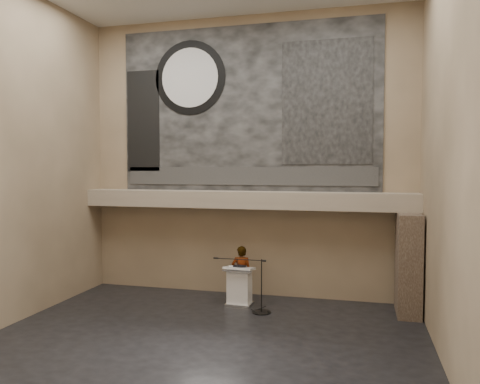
# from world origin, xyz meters

# --- Properties ---
(floor) EXTENTS (10.00, 10.00, 0.00)m
(floor) POSITION_xyz_m (0.00, 0.00, 0.00)
(floor) COLOR black
(floor) RESTS_ON ground
(wall_back) EXTENTS (10.00, 0.02, 8.50)m
(wall_back) POSITION_xyz_m (0.00, 4.00, 4.25)
(wall_back) COLOR #7B674E
(wall_back) RESTS_ON floor
(wall_front) EXTENTS (10.00, 0.02, 8.50)m
(wall_front) POSITION_xyz_m (0.00, -4.00, 4.25)
(wall_front) COLOR #7B674E
(wall_front) RESTS_ON floor
(wall_left) EXTENTS (0.02, 8.00, 8.50)m
(wall_left) POSITION_xyz_m (-5.00, 0.00, 4.25)
(wall_left) COLOR #7B674E
(wall_left) RESTS_ON floor
(wall_right) EXTENTS (0.02, 8.00, 8.50)m
(wall_right) POSITION_xyz_m (5.00, 0.00, 4.25)
(wall_right) COLOR #7B674E
(wall_right) RESTS_ON floor
(soffit) EXTENTS (10.00, 0.80, 0.50)m
(soffit) POSITION_xyz_m (0.00, 3.60, 2.95)
(soffit) COLOR gray
(soffit) RESTS_ON wall_back
(sprinkler_left) EXTENTS (0.04, 0.04, 0.06)m
(sprinkler_left) POSITION_xyz_m (-1.60, 3.55, 2.67)
(sprinkler_left) COLOR #B2893D
(sprinkler_left) RESTS_ON soffit
(sprinkler_right) EXTENTS (0.04, 0.04, 0.06)m
(sprinkler_right) POSITION_xyz_m (1.90, 3.55, 2.67)
(sprinkler_right) COLOR #B2893D
(sprinkler_right) RESTS_ON soffit
(banner) EXTENTS (8.00, 0.05, 5.00)m
(banner) POSITION_xyz_m (0.00, 3.97, 5.70)
(banner) COLOR black
(banner) RESTS_ON wall_back
(banner_text_strip) EXTENTS (7.76, 0.02, 0.55)m
(banner_text_strip) POSITION_xyz_m (0.00, 3.93, 3.65)
(banner_text_strip) COLOR #2C2C2C
(banner_text_strip) RESTS_ON banner
(banner_clock_rim) EXTENTS (2.30, 0.02, 2.30)m
(banner_clock_rim) POSITION_xyz_m (-1.80, 3.93, 6.70)
(banner_clock_rim) COLOR black
(banner_clock_rim) RESTS_ON banner
(banner_clock_face) EXTENTS (1.84, 0.02, 1.84)m
(banner_clock_face) POSITION_xyz_m (-1.80, 3.91, 6.70)
(banner_clock_face) COLOR silver
(banner_clock_face) RESTS_ON banner
(banner_building_print) EXTENTS (2.60, 0.02, 3.60)m
(banner_building_print) POSITION_xyz_m (2.40, 3.93, 5.80)
(banner_building_print) COLOR black
(banner_building_print) RESTS_ON banner
(banner_brick_print) EXTENTS (1.10, 0.02, 3.20)m
(banner_brick_print) POSITION_xyz_m (-3.40, 3.93, 5.40)
(banner_brick_print) COLOR black
(banner_brick_print) RESTS_ON banner
(stone_pier) EXTENTS (0.60, 1.40, 2.70)m
(stone_pier) POSITION_xyz_m (4.65, 3.15, 1.35)
(stone_pier) COLOR #423329
(stone_pier) RESTS_ON floor
(lectern) EXTENTS (0.84, 0.63, 1.14)m
(lectern) POSITION_xyz_m (0.10, 2.74, 0.55)
(lectern) COLOR silver
(lectern) RESTS_ON floor
(binder) EXTENTS (0.38, 0.34, 0.04)m
(binder) POSITION_xyz_m (0.10, 2.75, 1.12)
(binder) COLOR black
(binder) RESTS_ON lectern
(papers) EXTENTS (0.32, 0.37, 0.00)m
(papers) POSITION_xyz_m (-0.08, 2.72, 1.10)
(papers) COLOR white
(papers) RESTS_ON lectern
(speaker_person) EXTENTS (0.63, 0.45, 1.62)m
(speaker_person) POSITION_xyz_m (0.04, 3.23, 0.81)
(speaker_person) COLOR white
(speaker_person) RESTS_ON floor
(mic_stand) EXTENTS (1.62, 0.52, 1.45)m
(mic_stand) POSITION_xyz_m (0.79, 2.26, 0.23)
(mic_stand) COLOR black
(mic_stand) RESTS_ON floor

